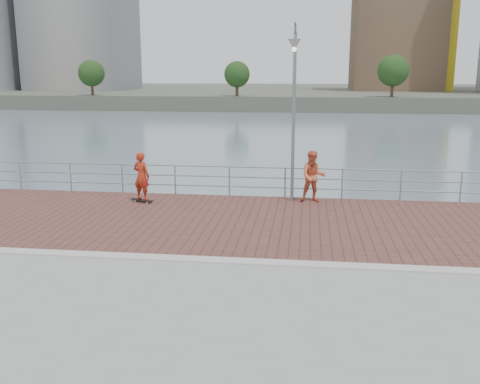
# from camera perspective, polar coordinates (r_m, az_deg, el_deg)

# --- Properties ---
(water) EXTENTS (400.00, 400.00, 0.00)m
(water) POSITION_cam_1_polar(r_m,az_deg,el_deg) (13.89, -1.07, -15.27)
(water) COLOR slate
(water) RESTS_ON ground
(brick_lane) EXTENTS (40.00, 6.80, 0.02)m
(brick_lane) POSITION_cam_1_polar(r_m,az_deg,el_deg) (16.46, 0.70, -3.16)
(brick_lane) COLOR brown
(brick_lane) RESTS_ON seawall
(curb) EXTENTS (40.00, 0.40, 0.06)m
(curb) POSITION_cam_1_polar(r_m,az_deg,el_deg) (13.06, -1.11, -7.38)
(curb) COLOR #B7B5AD
(curb) RESTS_ON seawall
(far_shore) EXTENTS (320.00, 95.00, 2.50)m
(far_shore) POSITION_cam_1_polar(r_m,az_deg,el_deg) (134.74, 6.56, 10.43)
(far_shore) COLOR #4C5142
(far_shore) RESTS_ON ground
(guardrail) EXTENTS (39.06, 0.06, 1.13)m
(guardrail) POSITION_cam_1_polar(r_m,az_deg,el_deg) (19.59, 1.84, 1.47)
(guardrail) COLOR #8C9EA8
(guardrail) RESTS_ON brick_lane
(street_lamp) EXTENTS (0.42, 1.23, 5.82)m
(street_lamp) POSITION_cam_1_polar(r_m,az_deg,el_deg) (18.21, 5.78, 11.47)
(street_lamp) COLOR slate
(street_lamp) RESTS_ON brick_lane
(skateboard) EXTENTS (0.82, 0.44, 0.09)m
(skateboard) POSITION_cam_1_polar(r_m,az_deg,el_deg) (19.11, -10.36, -0.87)
(skateboard) COLOR black
(skateboard) RESTS_ON brick_lane
(skateboarder) EXTENTS (0.71, 0.58, 1.70)m
(skateboarder) POSITION_cam_1_polar(r_m,az_deg,el_deg) (18.93, -10.47, 1.67)
(skateboarder) COLOR #B22C17
(skateboarder) RESTS_ON skateboard
(bystander) EXTENTS (0.94, 0.76, 1.81)m
(bystander) POSITION_cam_1_polar(r_m,az_deg,el_deg) (18.87, 7.80, 1.64)
(bystander) COLOR #D6623F
(bystander) RESTS_ON brick_lane
(shoreline_trees) EXTENTS (144.24, 4.97, 6.62)m
(shoreline_trees) POSITION_cam_1_polar(r_m,az_deg,el_deg) (89.34, 11.40, 12.30)
(shoreline_trees) COLOR #473323
(shoreline_trees) RESTS_ON far_shore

